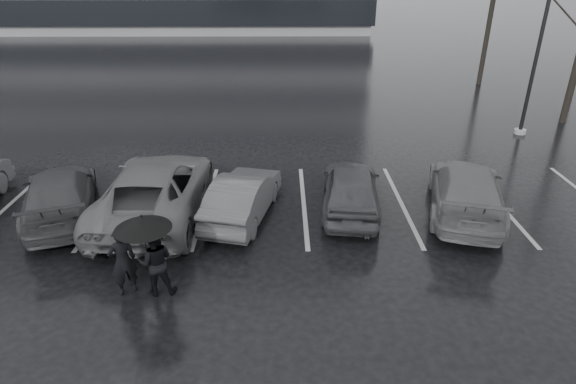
{
  "coord_description": "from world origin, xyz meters",
  "views": [
    {
      "loc": [
        0.01,
        -9.73,
        6.31
      ],
      "look_at": [
        0.13,
        1.0,
        1.1
      ],
      "focal_mm": 30.0,
      "sensor_mm": 36.0,
      "label": 1
    }
  ],
  "objects_px": {
    "car_west_a": "(243,196)",
    "pedestrian_right": "(156,262)",
    "car_west_c": "(60,194)",
    "tree_north": "(493,3)",
    "car_west_b": "(155,189)",
    "car_east": "(466,190)",
    "car_main": "(351,188)",
    "lamp_post": "(541,37)",
    "pedestrian_left": "(123,261)"
  },
  "relations": [
    {
      "from": "car_main",
      "to": "car_west_a",
      "type": "relative_size",
      "value": 1.04
    },
    {
      "from": "car_east",
      "to": "tree_north",
      "type": "bearing_deg",
      "value": -96.31
    },
    {
      "from": "car_east",
      "to": "lamp_post",
      "type": "distance_m",
      "value": 8.53
    },
    {
      "from": "car_west_a",
      "to": "pedestrian_left",
      "type": "xyz_separation_m",
      "value": [
        -2.2,
        -3.29,
        0.16
      ]
    },
    {
      "from": "pedestrian_right",
      "to": "car_west_b",
      "type": "bearing_deg",
      "value": -84.84
    },
    {
      "from": "car_east",
      "to": "car_west_c",
      "type": "bearing_deg",
      "value": 15.98
    },
    {
      "from": "car_east",
      "to": "pedestrian_right",
      "type": "relative_size",
      "value": 3.04
    },
    {
      "from": "tree_north",
      "to": "lamp_post",
      "type": "bearing_deg",
      "value": -99.94
    },
    {
      "from": "car_main",
      "to": "car_west_b",
      "type": "height_order",
      "value": "car_west_b"
    },
    {
      "from": "car_west_b",
      "to": "pedestrian_left",
      "type": "relative_size",
      "value": 3.54
    },
    {
      "from": "pedestrian_left",
      "to": "car_east",
      "type": "bearing_deg",
      "value": 170.18
    },
    {
      "from": "pedestrian_right",
      "to": "car_west_c",
      "type": "bearing_deg",
      "value": -53.38
    },
    {
      "from": "car_main",
      "to": "pedestrian_right",
      "type": "bearing_deg",
      "value": 45.83
    },
    {
      "from": "car_west_a",
      "to": "car_west_c",
      "type": "bearing_deg",
      "value": 11.62
    },
    {
      "from": "pedestrian_right",
      "to": "car_east",
      "type": "bearing_deg",
      "value": -163.51
    },
    {
      "from": "car_west_b",
      "to": "car_west_c",
      "type": "distance_m",
      "value": 2.57
    },
    {
      "from": "pedestrian_left",
      "to": "car_west_a",
      "type": "bearing_deg",
      "value": -156.46
    },
    {
      "from": "car_main",
      "to": "car_west_a",
      "type": "height_order",
      "value": "car_main"
    },
    {
      "from": "car_main",
      "to": "pedestrian_right",
      "type": "distance_m",
      "value": 5.79
    },
    {
      "from": "car_west_c",
      "to": "lamp_post",
      "type": "xyz_separation_m",
      "value": [
        15.5,
        6.63,
        3.1
      ]
    },
    {
      "from": "tree_north",
      "to": "car_west_a",
      "type": "bearing_deg",
      "value": -128.43
    },
    {
      "from": "car_west_a",
      "to": "car_west_b",
      "type": "xyz_separation_m",
      "value": [
        -2.34,
        0.13,
        0.15
      ]
    },
    {
      "from": "lamp_post",
      "to": "car_main",
      "type": "bearing_deg",
      "value": -140.19
    },
    {
      "from": "lamp_post",
      "to": "pedestrian_right",
      "type": "bearing_deg",
      "value": -140.36
    },
    {
      "from": "car_west_c",
      "to": "tree_north",
      "type": "xyz_separation_m",
      "value": [
        16.99,
        15.1,
        3.62
      ]
    },
    {
      "from": "pedestrian_right",
      "to": "tree_north",
      "type": "distance_m",
      "value": 23.23
    },
    {
      "from": "car_main",
      "to": "tree_north",
      "type": "relative_size",
      "value": 0.45
    },
    {
      "from": "car_west_b",
      "to": "car_west_c",
      "type": "relative_size",
      "value": 1.24
    },
    {
      "from": "car_west_c",
      "to": "car_east",
      "type": "distance_m",
      "value": 10.97
    },
    {
      "from": "car_west_a",
      "to": "pedestrian_left",
      "type": "distance_m",
      "value": 3.96
    },
    {
      "from": "car_main",
      "to": "car_east",
      "type": "xyz_separation_m",
      "value": [
        3.11,
        -0.18,
        0.02
      ]
    },
    {
      "from": "pedestrian_left",
      "to": "tree_north",
      "type": "relative_size",
      "value": 0.18
    },
    {
      "from": "pedestrian_left",
      "to": "lamp_post",
      "type": "height_order",
      "value": "lamp_post"
    },
    {
      "from": "tree_north",
      "to": "car_east",
      "type": "bearing_deg",
      "value": -111.83
    },
    {
      "from": "car_west_a",
      "to": "pedestrian_right",
      "type": "bearing_deg",
      "value": 78.0
    },
    {
      "from": "car_west_a",
      "to": "pedestrian_left",
      "type": "bearing_deg",
      "value": 69.1
    },
    {
      "from": "car_west_c",
      "to": "pedestrian_left",
      "type": "bearing_deg",
      "value": 109.31
    },
    {
      "from": "car_west_b",
      "to": "car_east",
      "type": "distance_m",
      "value": 8.4
    },
    {
      "from": "car_west_c",
      "to": "car_east",
      "type": "relative_size",
      "value": 0.95
    },
    {
      "from": "car_west_b",
      "to": "car_main",
      "type": "bearing_deg",
      "value": -176.5
    },
    {
      "from": "car_west_b",
      "to": "car_east",
      "type": "bearing_deg",
      "value": -178.7
    },
    {
      "from": "car_west_b",
      "to": "lamp_post",
      "type": "bearing_deg",
      "value": -152.08
    },
    {
      "from": "car_west_c",
      "to": "car_main",
      "type": "bearing_deg",
      "value": 162.6
    },
    {
      "from": "car_west_a",
      "to": "car_main",
      "type": "bearing_deg",
      "value": -159.9
    },
    {
      "from": "car_west_b",
      "to": "pedestrian_left",
      "type": "bearing_deg",
      "value": 93.29
    },
    {
      "from": "car_east",
      "to": "tree_north",
      "type": "distance_m",
      "value": 16.57
    },
    {
      "from": "car_west_a",
      "to": "pedestrian_right",
      "type": "distance_m",
      "value": 3.64
    },
    {
      "from": "pedestrian_right",
      "to": "tree_north",
      "type": "height_order",
      "value": "tree_north"
    },
    {
      "from": "pedestrian_left",
      "to": "tree_north",
      "type": "distance_m",
      "value": 23.62
    },
    {
      "from": "car_west_a",
      "to": "tree_north",
      "type": "xyz_separation_m",
      "value": [
        12.07,
        15.21,
        3.65
      ]
    }
  ]
}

